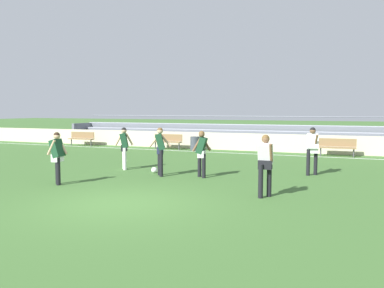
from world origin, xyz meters
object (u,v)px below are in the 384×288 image
(player_dark_pressing_high, at_px, (160,147))
(player_dark_on_ball, at_px, (202,150))
(bench_near_bin, at_px, (168,140))
(soccer_ball, at_px, (154,170))
(bleacher_stand, at_px, (268,135))
(trash_bin, at_px, (195,144))
(player_dark_deep_cover, at_px, (124,145))
(player_white_wide_right, at_px, (312,147))
(player_white_trailing_run, at_px, (265,160))
(bench_centre_sideline, at_px, (82,137))
(bench_near_wall_gap, at_px, (337,146))
(player_dark_overlapping, at_px, (57,153))

(player_dark_pressing_high, height_order, player_dark_on_ball, player_dark_pressing_high)
(bench_near_bin, height_order, soccer_ball, bench_near_bin)
(bleacher_stand, relative_size, trash_bin, 34.45)
(player_dark_deep_cover, bearing_deg, soccer_ball, -13.69)
(trash_bin, relative_size, player_dark_pressing_high, 0.46)
(player_white_wide_right, xyz_separation_m, player_white_trailing_run, (-0.77, -4.26, -0.02))
(bench_centre_sideline, height_order, soccer_ball, bench_centre_sideline)
(trash_bin, relative_size, player_dark_deep_cover, 0.48)
(bleacher_stand, distance_m, trash_bin, 4.63)
(trash_bin, distance_m, player_dark_on_ball, 9.25)
(bench_centre_sideline, distance_m, player_dark_on_ball, 14.41)
(bench_near_bin, distance_m, bench_centre_sideline, 6.24)
(bleacher_stand, xyz_separation_m, trash_bin, (-3.63, -2.84, -0.39))
(player_white_trailing_run, bearing_deg, player_dark_deep_cover, 154.98)
(player_dark_deep_cover, xyz_separation_m, player_white_wide_right, (6.99, 1.36, 0.05))
(bench_centre_sideline, height_order, player_white_trailing_run, player_white_trailing_run)
(soccer_ball, bearing_deg, bench_near_bin, 112.83)
(bench_near_wall_gap, relative_size, player_dark_on_ball, 1.11)
(bench_near_bin, xyz_separation_m, player_dark_deep_cover, (1.94, -7.85, 0.44))
(bench_centre_sideline, xyz_separation_m, player_dark_overlapping, (7.99, -11.41, 0.44))
(trash_bin, xyz_separation_m, player_dark_on_ball, (3.69, -8.47, 0.56))
(bench_near_bin, relative_size, player_dark_overlapping, 1.09)
(bleacher_stand, distance_m, player_dark_deep_cover, 11.26)
(bleacher_stand, height_order, player_dark_deep_cover, bleacher_stand)
(player_dark_deep_cover, bearing_deg, player_dark_pressing_high, -23.26)
(bench_near_wall_gap, relative_size, trash_bin, 2.25)
(bench_near_bin, relative_size, player_dark_on_ball, 1.11)
(trash_bin, distance_m, player_dark_pressing_high, 9.06)
(bench_centre_sideline, height_order, trash_bin, bench_centre_sideline)
(bench_centre_sideline, height_order, player_white_wide_right, player_white_wide_right)
(bleacher_stand, bearing_deg, player_dark_overlapping, -104.26)
(player_dark_pressing_high, bearing_deg, trash_bin, 104.28)
(soccer_ball, bearing_deg, player_dark_deep_cover, 166.31)
(player_dark_deep_cover, xyz_separation_m, soccer_ball, (1.52, -0.37, -0.87))
(player_white_wide_right, height_order, soccer_ball, player_white_wide_right)
(player_dark_pressing_high, xyz_separation_m, player_dark_overlapping, (-2.23, -2.69, -0.05))
(player_dark_on_ball, xyz_separation_m, player_dark_overlapping, (-3.69, -2.98, 0.02))
(bench_near_wall_gap, height_order, bench_centre_sideline, same)
(player_white_wide_right, height_order, player_white_trailing_run, player_white_wide_right)
(player_dark_deep_cover, height_order, player_white_wide_right, player_white_wide_right)
(player_dark_on_ball, bearing_deg, player_dark_deep_cover, 170.48)
(player_dark_pressing_high, height_order, player_dark_deep_cover, player_dark_pressing_high)
(bench_near_bin, height_order, player_dark_on_ball, player_dark_on_ball)
(bench_near_bin, distance_m, player_white_trailing_run, 13.50)
(player_dark_pressing_high, relative_size, player_white_wide_right, 1.00)
(player_white_wide_right, bearing_deg, bench_near_wall_gap, 85.11)
(bench_near_bin, bearing_deg, player_dark_overlapping, -81.32)
(bleacher_stand, height_order, trash_bin, bleacher_stand)
(bench_near_wall_gap, xyz_separation_m, soccer_ball, (-6.03, -8.22, -0.44))
(player_white_wide_right, bearing_deg, player_dark_deep_cover, -168.99)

